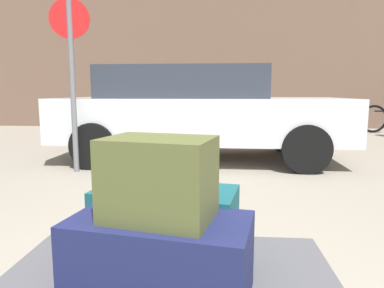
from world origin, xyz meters
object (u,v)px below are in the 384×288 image
bollard_kerb_near (335,125)px  duffel_bag_olive_topmost_pile (159,179)px  duffel_bag_navy_front_left (160,257)px  parked_car (197,111)px  no_parking_sign (72,66)px  duffel_bag_teal_stacked_top (166,222)px

bollard_kerb_near → duffel_bag_olive_topmost_pile: bearing=-111.3°
duffel_bag_navy_front_left → duffel_bag_olive_topmost_pile: (0.00, -0.00, 0.28)m
parked_car → bollard_kerb_near: (3.08, 3.15, -0.48)m
parked_car → duffel_bag_navy_front_left: bearing=-88.1°
parked_car → bollard_kerb_near: bearing=45.6°
parked_car → no_parking_sign: no_parking_sign is taller
bollard_kerb_near → no_parking_sign: (-4.63, -4.16, 1.10)m
parked_car → no_parking_sign: 1.95m
duffel_bag_teal_stacked_top → no_parking_sign: no_parking_sign is taller
no_parking_sign → duffel_bag_olive_topmost_pile: bearing=-63.2°
duffel_bag_olive_topmost_pile → bollard_kerb_near: bearing=81.4°
duffel_bag_teal_stacked_top → no_parking_sign: bearing=128.7°
duffel_bag_teal_stacked_top → duffel_bag_navy_front_left: bearing=-75.2°
duffel_bag_olive_topmost_pile → parked_car: parked_car is taller
duffel_bag_olive_topmost_pile → parked_car: size_ratio=0.08×
duffel_bag_navy_front_left → duffel_bag_olive_topmost_pile: duffel_bag_olive_topmost_pile is taller
duffel_bag_navy_front_left → no_parking_sign: (-1.70, 3.36, 0.90)m
parked_car → no_parking_sign: bearing=-146.8°
duffel_bag_navy_front_left → duffel_bag_teal_stacked_top: duffel_bag_teal_stacked_top is taller
bollard_kerb_near → no_parking_sign: size_ratio=0.25×
bollard_kerb_near → duffel_bag_teal_stacked_top: bearing=-112.4°
duffel_bag_teal_stacked_top → bollard_kerb_near: (2.96, 7.20, -0.21)m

